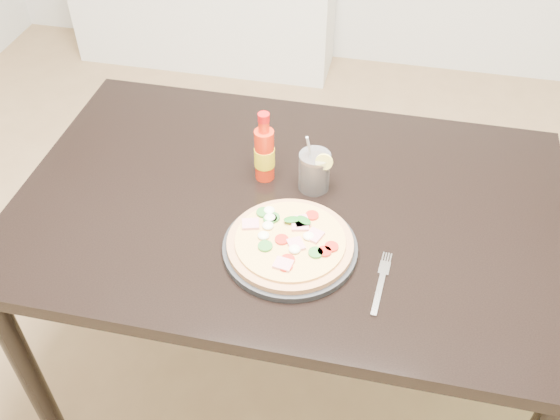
% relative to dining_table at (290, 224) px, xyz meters
% --- Properties ---
extents(floor, '(4.50, 4.50, 0.00)m').
position_rel_dining_table_xyz_m(floor, '(-0.06, -0.18, -0.67)').
color(floor, '#9E7A51').
rests_on(floor, ground).
extents(dining_table, '(1.40, 0.90, 0.75)m').
position_rel_dining_table_xyz_m(dining_table, '(0.00, 0.00, 0.00)').
color(dining_table, black).
rests_on(dining_table, ground).
extents(plate, '(0.32, 0.32, 0.02)m').
position_rel_dining_table_xyz_m(plate, '(0.03, -0.17, 0.09)').
color(plate, black).
rests_on(plate, dining_table).
extents(pizza, '(0.30, 0.30, 0.03)m').
position_rel_dining_table_xyz_m(pizza, '(0.03, -0.17, 0.11)').
color(pizza, tan).
rests_on(pizza, plate).
extents(hot_sauce_bottle, '(0.06, 0.06, 0.20)m').
position_rel_dining_table_xyz_m(hot_sauce_bottle, '(-0.08, 0.08, 0.16)').
color(hot_sauce_bottle, red).
rests_on(hot_sauce_bottle, dining_table).
extents(cola_cup, '(0.09, 0.08, 0.17)m').
position_rel_dining_table_xyz_m(cola_cup, '(0.05, 0.07, 0.13)').
color(cola_cup, black).
rests_on(cola_cup, dining_table).
extents(fork, '(0.03, 0.19, 0.00)m').
position_rel_dining_table_xyz_m(fork, '(0.25, -0.22, 0.09)').
color(fork, silver).
rests_on(fork, dining_table).
extents(media_console, '(1.40, 0.34, 0.50)m').
position_rel_dining_table_xyz_m(media_console, '(-0.86, 1.89, -0.42)').
color(media_console, white).
rests_on(media_console, ground).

